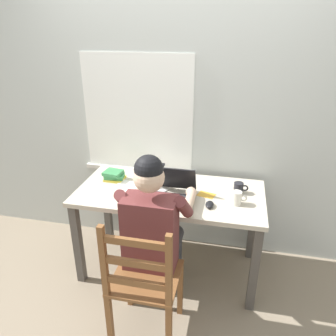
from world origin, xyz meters
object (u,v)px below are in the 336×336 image
at_px(desk, 170,202).
at_px(seated_person, 155,227).
at_px(laptop, 172,192).
at_px(computer_mouse, 210,205).
at_px(coffee_mug_white, 237,198).
at_px(coffee_mug_dark, 239,188).
at_px(book_stack_main, 114,176).
at_px(landscape_photo_print, 206,195).
at_px(wooden_chair, 144,283).

height_order(desk, seated_person, seated_person).
distance_m(laptop, computer_mouse, 0.30).
bearing_deg(coffee_mug_white, coffee_mug_dark, 86.69).
height_order(seated_person, computer_mouse, seated_person).
xyz_separation_m(coffee_mug_dark, book_stack_main, (-1.02, 0.01, -0.00)).
bearing_deg(coffee_mug_dark, seated_person, -136.25).
relative_size(desk, landscape_photo_print, 11.18).
xyz_separation_m(seated_person, computer_mouse, (0.34, 0.26, 0.07)).
xyz_separation_m(desk, coffee_mug_dark, (0.52, 0.09, 0.14)).
xyz_separation_m(coffee_mug_dark, landscape_photo_print, (-0.24, -0.09, -0.04)).
bearing_deg(coffee_mug_white, computer_mouse, -157.60).
relative_size(seated_person, landscape_photo_print, 9.68).
distance_m(laptop, coffee_mug_white, 0.48).
height_order(wooden_chair, coffee_mug_white, wooden_chair).
relative_size(wooden_chair, laptop, 2.89).
bearing_deg(computer_mouse, coffee_mug_dark, 52.31).
xyz_separation_m(wooden_chair, landscape_photo_print, (0.30, 0.71, 0.28)).
bearing_deg(laptop, coffee_mug_white, 1.33).
distance_m(wooden_chair, coffee_mug_dark, 1.01).
distance_m(laptop, book_stack_main, 0.57).
distance_m(desk, computer_mouse, 0.39).
height_order(wooden_chair, landscape_photo_print, wooden_chair).
distance_m(computer_mouse, coffee_mug_dark, 0.32).
height_order(seated_person, wooden_chair, seated_person).
bearing_deg(seated_person, laptop, 81.40).
distance_m(wooden_chair, coffee_mug_white, 0.88).
bearing_deg(coffee_mug_white, landscape_photo_print, 158.70).
height_order(laptop, landscape_photo_print, laptop).
bearing_deg(landscape_photo_print, computer_mouse, -60.54).
relative_size(wooden_chair, landscape_photo_print, 7.34).
bearing_deg(desk, landscape_photo_print, -0.28).
bearing_deg(computer_mouse, coffee_mug_white, 22.40).
bearing_deg(landscape_photo_print, coffee_mug_white, -5.92).
height_order(seated_person, book_stack_main, seated_person).
height_order(desk, coffee_mug_white, coffee_mug_white).
bearing_deg(book_stack_main, laptop, -20.38).
bearing_deg(laptop, computer_mouse, -12.77).
xyz_separation_m(desk, landscape_photo_print, (0.29, -0.00, 0.10)).
relative_size(computer_mouse, coffee_mug_dark, 0.90).
relative_size(coffee_mug_white, book_stack_main, 0.65).
bearing_deg(landscape_photo_print, desk, -164.89).
xyz_separation_m(laptop, computer_mouse, (0.29, -0.07, -0.03)).
bearing_deg(seated_person, coffee_mug_dark, 43.75).
bearing_deg(coffee_mug_dark, coffee_mug_white, -93.31).
bearing_deg(wooden_chair, computer_mouse, 57.80).
bearing_deg(wooden_chair, landscape_photo_print, 67.09).
bearing_deg(book_stack_main, coffee_mug_dark, -0.50).
height_order(wooden_chair, book_stack_main, wooden_chair).
xyz_separation_m(coffee_mug_white, book_stack_main, (-1.01, 0.19, -0.01)).
height_order(laptop, coffee_mug_dark, laptop).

